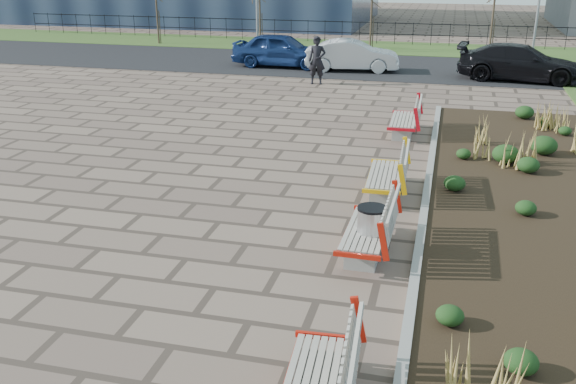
% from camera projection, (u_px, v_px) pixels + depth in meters
% --- Properties ---
extents(ground, '(120.00, 120.00, 0.00)m').
position_uv_depth(ground, '(143.00, 308.00, 9.65)').
color(ground, '#6F5B4C').
rests_on(ground, ground).
extents(planting_bed, '(4.50, 18.00, 0.10)m').
position_uv_depth(planting_bed, '(544.00, 218.00, 12.73)').
color(planting_bed, black).
rests_on(planting_bed, ground).
extents(planting_curb, '(0.16, 18.00, 0.15)m').
position_uv_depth(planting_curb, '(425.00, 206.00, 13.26)').
color(planting_curb, gray).
rests_on(planting_curb, ground).
extents(grass_verge_far, '(80.00, 5.00, 0.04)m').
position_uv_depth(grass_verge_far, '(373.00, 47.00, 35.02)').
color(grass_verge_far, '#33511E').
rests_on(grass_verge_far, ground).
extents(road, '(80.00, 7.00, 0.02)m').
position_uv_depth(road, '(357.00, 66.00, 29.59)').
color(road, black).
rests_on(road, ground).
extents(bench_a, '(1.03, 2.15, 1.00)m').
position_uv_depth(bench_a, '(314.00, 381.00, 7.21)').
color(bench_a, red).
rests_on(bench_a, ground).
extents(bench_b, '(0.93, 2.11, 1.00)m').
position_uv_depth(bench_b, '(367.00, 227.00, 11.23)').
color(bench_b, '#B71A0C').
rests_on(bench_b, ground).
extents(bench_c, '(0.97, 2.13, 1.00)m').
position_uv_depth(bench_c, '(385.00, 172.00, 13.96)').
color(bench_c, '#F9B40D').
rests_on(bench_c, ground).
extents(bench_d, '(0.94, 2.12, 1.00)m').
position_uv_depth(bench_d, '(404.00, 118.00, 18.48)').
color(bench_d, red).
rests_on(bench_d, ground).
extents(litter_bin, '(0.50, 0.50, 0.90)m').
position_uv_depth(litter_bin, '(371.00, 233.00, 11.12)').
color(litter_bin, '#B2B2B7').
rests_on(litter_bin, ground).
extents(pedestrian, '(0.73, 0.52, 1.87)m').
position_uv_depth(pedestrian, '(317.00, 60.00, 25.32)').
color(pedestrian, black).
rests_on(pedestrian, ground).
extents(car_blue, '(4.45, 1.88, 1.50)m').
position_uv_depth(car_blue, '(281.00, 50.00, 29.06)').
color(car_blue, navy).
rests_on(car_blue, road).
extents(car_silver, '(4.20, 1.90, 1.34)m').
position_uv_depth(car_silver, '(352.00, 55.00, 28.09)').
color(car_silver, '#ACAFB4').
rests_on(car_silver, road).
extents(car_black, '(5.16, 2.56, 1.44)m').
position_uv_depth(car_black, '(520.00, 63.00, 26.01)').
color(car_black, black).
rests_on(car_black, road).
extents(tree_a, '(1.40, 1.40, 4.00)m').
position_uv_depth(tree_a, '(156.00, 7.00, 35.69)').
color(tree_a, '#4C3D2D').
rests_on(tree_a, grass_verge_far).
extents(tree_b, '(1.40, 1.40, 4.00)m').
position_uv_depth(tree_b, '(260.00, 9.00, 34.32)').
color(tree_b, '#4C3D2D').
rests_on(tree_b, grass_verge_far).
extents(tree_c, '(1.40, 1.40, 4.00)m').
position_uv_depth(tree_c, '(372.00, 12.00, 32.94)').
color(tree_c, '#4C3D2D').
rests_on(tree_c, grass_verge_far).
extents(tree_d, '(1.40, 1.40, 4.00)m').
position_uv_depth(tree_d, '(493.00, 14.00, 31.57)').
color(tree_d, '#4C3D2D').
rests_on(tree_d, grass_verge_far).
extents(railing_fence, '(44.00, 0.10, 1.20)m').
position_uv_depth(railing_fence, '(377.00, 33.00, 36.16)').
color(railing_fence, black).
rests_on(railing_fence, grass_verge_far).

